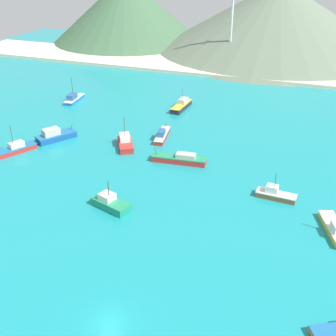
{
  "coord_description": "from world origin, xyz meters",
  "views": [
    {
      "loc": [
        18.87,
        -30.2,
        38.33
      ],
      "look_at": [
        -7.38,
        38.39,
        0.13
      ],
      "focal_mm": 44.97,
      "sensor_mm": 36.0,
      "label": 1
    }
  ],
  "objects_px": {
    "fishing_boat_1": "(110,203)",
    "fishing_boat_5": "(12,150)",
    "fishing_boat_6": "(55,135)",
    "fishing_boat_11": "(180,159)",
    "fishing_boat_9": "(162,135)",
    "fishing_boat_3": "(275,194)",
    "fishing_boat_12": "(335,229)",
    "radio_tower": "(232,23)",
    "fishing_boat_14": "(182,105)",
    "fishing_boat_4": "(74,98)",
    "fishing_boat_7": "(125,143)"
  },
  "relations": [
    {
      "from": "fishing_boat_1",
      "to": "fishing_boat_4",
      "type": "xyz_separation_m",
      "value": [
        -35.96,
        45.73,
        -0.07
      ]
    },
    {
      "from": "fishing_boat_3",
      "to": "fishing_boat_9",
      "type": "distance_m",
      "value": 32.84
    },
    {
      "from": "fishing_boat_3",
      "to": "fishing_boat_7",
      "type": "xyz_separation_m",
      "value": [
        -33.7,
        10.06,
        0.19
      ]
    },
    {
      "from": "fishing_boat_6",
      "to": "fishing_boat_14",
      "type": "relative_size",
      "value": 0.92
    },
    {
      "from": "fishing_boat_12",
      "to": "fishing_boat_14",
      "type": "relative_size",
      "value": 0.93
    },
    {
      "from": "fishing_boat_3",
      "to": "radio_tower",
      "type": "distance_m",
      "value": 92.95
    },
    {
      "from": "fishing_boat_1",
      "to": "radio_tower",
      "type": "relative_size",
      "value": 0.24
    },
    {
      "from": "fishing_boat_3",
      "to": "fishing_boat_5",
      "type": "distance_m",
      "value": 54.52
    },
    {
      "from": "fishing_boat_4",
      "to": "fishing_boat_9",
      "type": "bearing_deg",
      "value": -25.07
    },
    {
      "from": "fishing_boat_4",
      "to": "fishing_boat_14",
      "type": "bearing_deg",
      "value": 9.38
    },
    {
      "from": "fishing_boat_5",
      "to": "fishing_boat_14",
      "type": "relative_size",
      "value": 1.08
    },
    {
      "from": "fishing_boat_4",
      "to": "fishing_boat_7",
      "type": "xyz_separation_m",
      "value": [
        27.44,
        -22.76,
        0.13
      ]
    },
    {
      "from": "fishing_boat_6",
      "to": "fishing_boat_11",
      "type": "xyz_separation_m",
      "value": [
        30.18,
        -0.65,
        -0.28
      ]
    },
    {
      "from": "fishing_boat_9",
      "to": "fishing_boat_11",
      "type": "xyz_separation_m",
      "value": [
        7.92,
        -10.13,
        0.01
      ]
    },
    {
      "from": "fishing_boat_14",
      "to": "radio_tower",
      "type": "distance_m",
      "value": 51.22
    },
    {
      "from": "fishing_boat_5",
      "to": "fishing_boat_12",
      "type": "xyz_separation_m",
      "value": [
        64.48,
        -5.37,
        -0.07
      ]
    },
    {
      "from": "fishing_boat_9",
      "to": "fishing_boat_7",
      "type": "bearing_deg",
      "value": -128.66
    },
    {
      "from": "fishing_boat_4",
      "to": "fishing_boat_11",
      "type": "distance_m",
      "value": 48.49
    },
    {
      "from": "fishing_boat_5",
      "to": "fishing_boat_7",
      "type": "bearing_deg",
      "value": 29.2
    },
    {
      "from": "fishing_boat_7",
      "to": "fishing_boat_4",
      "type": "bearing_deg",
      "value": 140.32
    },
    {
      "from": "fishing_boat_4",
      "to": "fishing_boat_12",
      "type": "distance_m",
      "value": 81.48
    },
    {
      "from": "fishing_boat_14",
      "to": "radio_tower",
      "type": "xyz_separation_m",
      "value": [
        1.17,
        49.08,
        14.61
      ]
    },
    {
      "from": "fishing_boat_1",
      "to": "fishing_boat_5",
      "type": "xyz_separation_m",
      "value": [
        -29.31,
        11.35,
        -0.13
      ]
    },
    {
      "from": "fishing_boat_9",
      "to": "fishing_boat_11",
      "type": "relative_size",
      "value": 0.84
    },
    {
      "from": "fishing_boat_14",
      "to": "radio_tower",
      "type": "bearing_deg",
      "value": 88.64
    },
    {
      "from": "fishing_boat_14",
      "to": "radio_tower",
      "type": "relative_size",
      "value": 0.33
    },
    {
      "from": "fishing_boat_3",
      "to": "fishing_boat_7",
      "type": "relative_size",
      "value": 0.85
    },
    {
      "from": "fishing_boat_4",
      "to": "fishing_boat_12",
      "type": "relative_size",
      "value": 0.99
    },
    {
      "from": "fishing_boat_1",
      "to": "fishing_boat_7",
      "type": "bearing_deg",
      "value": 110.36
    },
    {
      "from": "fishing_boat_1",
      "to": "radio_tower",
      "type": "xyz_separation_m",
      "value": [
        -4.08,
        99.88,
        14.64
      ]
    },
    {
      "from": "fishing_boat_3",
      "to": "radio_tower",
      "type": "height_order",
      "value": "radio_tower"
    },
    {
      "from": "fishing_boat_9",
      "to": "fishing_boat_14",
      "type": "bearing_deg",
      "value": 96.93
    },
    {
      "from": "fishing_boat_5",
      "to": "radio_tower",
      "type": "distance_m",
      "value": 93.23
    },
    {
      "from": "radio_tower",
      "to": "fishing_boat_12",
      "type": "bearing_deg",
      "value": -67.31
    },
    {
      "from": "fishing_boat_11",
      "to": "radio_tower",
      "type": "height_order",
      "value": "radio_tower"
    },
    {
      "from": "fishing_boat_1",
      "to": "fishing_boat_4",
      "type": "height_order",
      "value": "fishing_boat_4"
    },
    {
      "from": "fishing_boat_1",
      "to": "fishing_boat_7",
      "type": "relative_size",
      "value": 0.91
    },
    {
      "from": "fishing_boat_9",
      "to": "fishing_boat_12",
      "type": "bearing_deg",
      "value": -32.56
    },
    {
      "from": "fishing_boat_11",
      "to": "radio_tower",
      "type": "distance_m",
      "value": 81.7
    },
    {
      "from": "fishing_boat_5",
      "to": "fishing_boat_12",
      "type": "relative_size",
      "value": 1.16
    },
    {
      "from": "fishing_boat_11",
      "to": "fishing_boat_12",
      "type": "xyz_separation_m",
      "value": [
        29.99,
        -14.08,
        -0.08
      ]
    },
    {
      "from": "fishing_boat_3",
      "to": "fishing_boat_14",
      "type": "bearing_deg",
      "value": 128.76
    },
    {
      "from": "fishing_boat_1",
      "to": "fishing_boat_12",
      "type": "height_order",
      "value": "fishing_boat_12"
    },
    {
      "from": "fishing_boat_7",
      "to": "radio_tower",
      "type": "distance_m",
      "value": 78.41
    },
    {
      "from": "fishing_boat_11",
      "to": "fishing_boat_12",
      "type": "bearing_deg",
      "value": -25.16
    },
    {
      "from": "fishing_boat_1",
      "to": "fishing_boat_6",
      "type": "relative_size",
      "value": 0.8
    },
    {
      "from": "fishing_boat_3",
      "to": "fishing_boat_12",
      "type": "height_order",
      "value": "fishing_boat_12"
    },
    {
      "from": "fishing_boat_9",
      "to": "fishing_boat_12",
      "type": "xyz_separation_m",
      "value": [
        37.91,
        -24.21,
        -0.07
      ]
    },
    {
      "from": "fishing_boat_11",
      "to": "radio_tower",
      "type": "bearing_deg",
      "value": 96.62
    },
    {
      "from": "fishing_boat_6",
      "to": "fishing_boat_11",
      "type": "relative_size",
      "value": 0.82
    }
  ]
}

